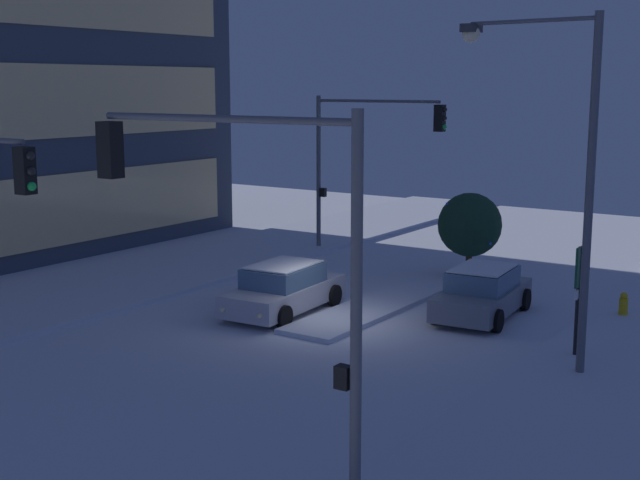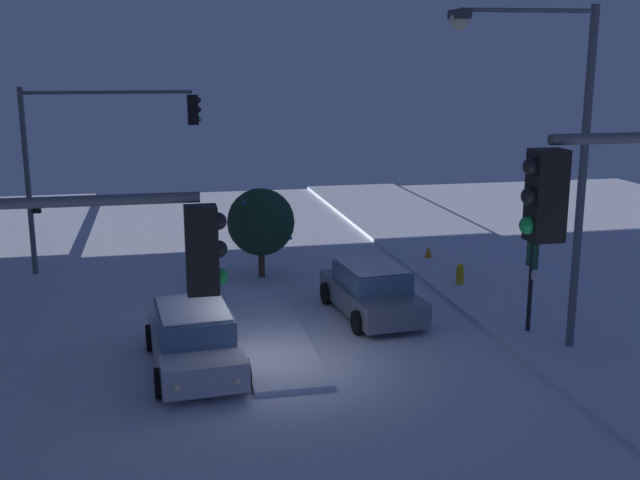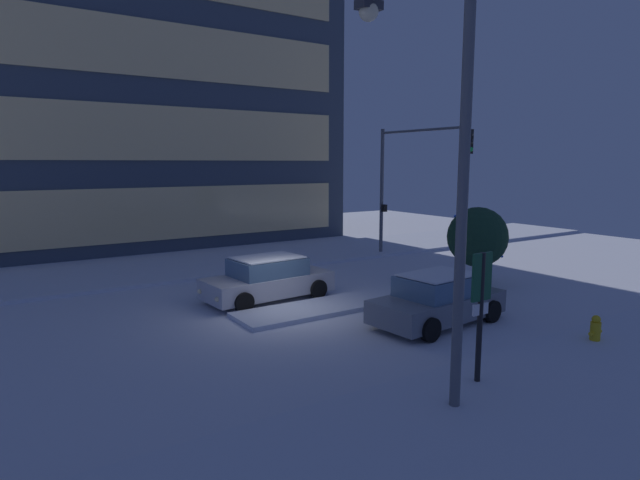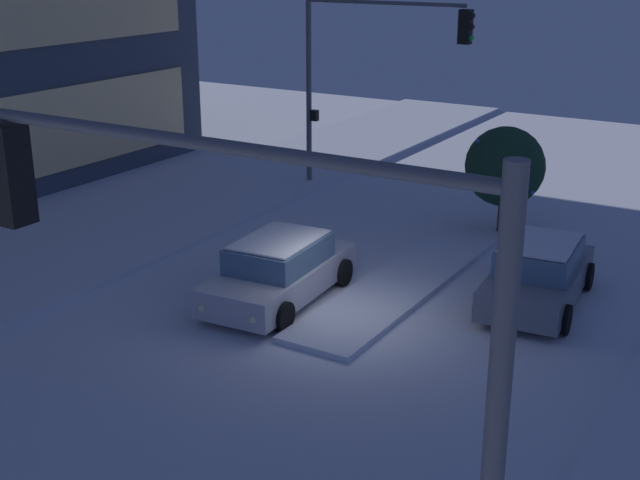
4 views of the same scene
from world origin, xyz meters
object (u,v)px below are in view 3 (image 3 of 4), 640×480
at_px(fire_hydrant, 595,331).
at_px(traffic_light_corner_far_right, 413,168).
at_px(car_far, 268,279).
at_px(parking_info_sign, 481,302).
at_px(street_lamp_arched, 432,123).
at_px(car_near, 438,300).
at_px(decorated_tree_median, 477,237).

bearing_deg(fire_hydrant, traffic_light_corner_far_right, 70.00).
distance_m(car_far, parking_info_sign, 8.85).
bearing_deg(street_lamp_arched, car_far, 0.20).
height_order(street_lamp_arched, parking_info_sign, street_lamp_arched).
xyz_separation_m(car_near, decorated_tree_median, (4.64, 2.54, 1.20)).
bearing_deg(street_lamp_arched, traffic_light_corner_far_right, -36.32).
distance_m(car_near, fire_hydrant, 4.12).
height_order(street_lamp_arched, fire_hydrant, street_lamp_arched).
distance_m(street_lamp_arched, fire_hydrant, 7.64).
bearing_deg(decorated_tree_median, street_lamp_arched, -145.36).
relative_size(car_far, street_lamp_arched, 0.55).
bearing_deg(car_near, decorated_tree_median, 23.58).
distance_m(traffic_light_corner_far_right, decorated_tree_median, 6.05).
height_order(traffic_light_corner_far_right, parking_info_sign, traffic_light_corner_far_right).
bearing_deg(car_near, parking_info_sign, -130.01).
height_order(car_near, street_lamp_arched, street_lamp_arched).
xyz_separation_m(car_near, fire_hydrant, (2.06, -3.55, -0.32)).
height_order(car_near, decorated_tree_median, decorated_tree_median).
distance_m(car_far, street_lamp_arched, 9.64).
bearing_deg(traffic_light_corner_far_right, decorated_tree_median, -16.44).
xyz_separation_m(car_near, traffic_light_corner_far_right, (6.20, 7.81, 3.72)).
relative_size(traffic_light_corner_far_right, parking_info_sign, 2.21).
bearing_deg(decorated_tree_median, fire_hydrant, -112.96).
bearing_deg(fire_hydrant, car_near, 120.12).
height_order(traffic_light_corner_far_right, street_lamp_arched, street_lamp_arched).
xyz_separation_m(car_near, parking_info_sign, (-2.52, -3.61, 1.13)).
height_order(traffic_light_corner_far_right, decorated_tree_median, traffic_light_corner_far_right).
relative_size(car_near, decorated_tree_median, 1.46).
bearing_deg(car_near, fire_hydrant, -64.96).
relative_size(car_far, decorated_tree_median, 1.52).
xyz_separation_m(traffic_light_corner_far_right, fire_hydrant, (-4.14, -11.36, -4.04)).
bearing_deg(fire_hydrant, car_far, 119.59).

